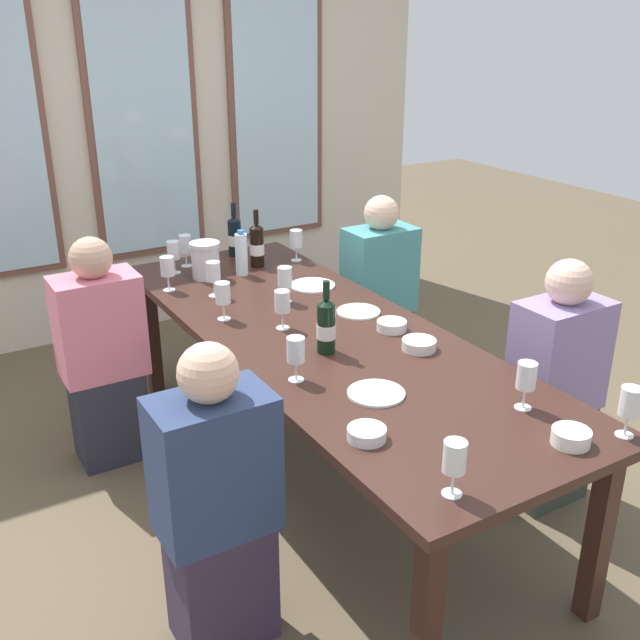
% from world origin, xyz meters
% --- Properties ---
extents(ground_plane, '(12.00, 12.00, 0.00)m').
position_xyz_m(ground_plane, '(0.00, 0.00, 0.00)').
color(ground_plane, brown).
extents(back_wall_with_windows, '(4.14, 0.10, 2.90)m').
position_xyz_m(back_wall_with_windows, '(0.00, 2.24, 1.45)').
color(back_wall_with_windows, beige).
rests_on(back_wall_with_windows, ground).
extents(dining_table, '(0.94, 2.63, 0.74)m').
position_xyz_m(dining_table, '(0.00, 0.00, 0.67)').
color(dining_table, '#392019').
rests_on(dining_table, ground).
extents(white_plate_0, '(0.21, 0.21, 0.01)m').
position_xyz_m(white_plate_0, '(-0.12, -0.58, 0.74)').
color(white_plate_0, white).
rests_on(white_plate_0, dining_table).
extents(white_plate_1, '(0.23, 0.23, 0.01)m').
position_xyz_m(white_plate_1, '(0.26, 0.53, 0.74)').
color(white_plate_1, white).
rests_on(white_plate_1, dining_table).
extents(white_plate_2, '(0.20, 0.20, 0.01)m').
position_xyz_m(white_plate_2, '(0.26, 0.11, 0.74)').
color(white_plate_2, white).
rests_on(white_plate_2, dining_table).
extents(metal_pitcher, '(0.16, 0.16, 0.19)m').
position_xyz_m(metal_pitcher, '(-0.15, 0.92, 0.84)').
color(metal_pitcher, silver).
rests_on(metal_pitcher, dining_table).
extents(wine_bottle_0, '(0.08, 0.08, 0.30)m').
position_xyz_m(wine_bottle_0, '(-0.09, -0.18, 0.86)').
color(wine_bottle_0, black).
rests_on(wine_bottle_0, dining_table).
extents(wine_bottle_1, '(0.08, 0.08, 0.30)m').
position_xyz_m(wine_bottle_1, '(0.14, 1.20, 0.85)').
color(wine_bottle_1, black).
rests_on(wine_bottle_1, dining_table).
extents(wine_bottle_2, '(0.08, 0.08, 0.31)m').
position_xyz_m(wine_bottle_2, '(0.17, 0.96, 0.86)').
color(wine_bottle_2, black).
rests_on(wine_bottle_2, dining_table).
extents(tasting_bowl_0, '(0.12, 0.12, 0.05)m').
position_xyz_m(tasting_bowl_0, '(0.22, -1.17, 0.77)').
color(tasting_bowl_0, white).
rests_on(tasting_bowl_0, dining_table).
extents(tasting_bowl_1, '(0.14, 0.14, 0.04)m').
position_xyz_m(tasting_bowl_1, '(0.25, -0.35, 0.76)').
color(tasting_bowl_1, white).
rests_on(tasting_bowl_1, dining_table).
extents(tasting_bowl_2, '(0.13, 0.13, 0.04)m').
position_xyz_m(tasting_bowl_2, '(-0.32, -0.81, 0.76)').
color(tasting_bowl_2, white).
rests_on(tasting_bowl_2, dining_table).
extents(tasting_bowl_3, '(0.13, 0.13, 0.04)m').
position_xyz_m(tasting_bowl_3, '(0.27, -0.13, 0.76)').
color(tasting_bowl_3, white).
rests_on(tasting_bowl_3, dining_table).
extents(water_bottle, '(0.06, 0.06, 0.24)m').
position_xyz_m(water_bottle, '(0.03, 0.87, 0.85)').
color(water_bottle, white).
rests_on(water_bottle, dining_table).
extents(wine_glass_0, '(0.07, 0.07, 0.17)m').
position_xyz_m(wine_glass_0, '(-0.30, 0.35, 0.86)').
color(wine_glass_0, white).
rests_on(wine_glass_0, dining_table).
extents(wine_glass_1, '(0.07, 0.07, 0.17)m').
position_xyz_m(wine_glass_1, '(0.39, 0.94, 0.86)').
color(wine_glass_1, white).
rests_on(wine_glass_1, dining_table).
extents(wine_glass_2, '(0.07, 0.07, 0.17)m').
position_xyz_m(wine_glass_2, '(0.41, -1.23, 0.86)').
color(wine_glass_2, white).
rests_on(wine_glass_2, dining_table).
extents(wine_glass_3, '(0.07, 0.07, 0.17)m').
position_xyz_m(wine_glass_3, '(-0.26, 1.08, 0.86)').
color(wine_glass_3, white).
rests_on(wine_glass_3, dining_table).
extents(wine_glass_4, '(0.07, 0.07, 0.17)m').
position_xyz_m(wine_glass_4, '(-0.28, -1.18, 0.86)').
color(wine_glass_4, white).
rests_on(wine_glass_4, dining_table).
extents(wine_glass_5, '(0.07, 0.07, 0.17)m').
position_xyz_m(wine_glass_5, '(0.26, -0.92, 0.86)').
color(wine_glass_5, white).
rests_on(wine_glass_5, dining_table).
extents(wine_glass_6, '(0.07, 0.07, 0.17)m').
position_xyz_m(wine_glass_6, '(-0.38, 0.84, 0.86)').
color(wine_glass_6, white).
rests_on(wine_glass_6, dining_table).
extents(wine_glass_7, '(0.07, 0.07, 0.17)m').
position_xyz_m(wine_glass_7, '(-0.32, -0.33, 0.86)').
color(wine_glass_7, white).
rests_on(wine_glass_7, dining_table).
extents(wine_glass_8, '(0.07, 0.07, 0.17)m').
position_xyz_m(wine_glass_8, '(-0.17, 1.16, 0.86)').
color(wine_glass_8, white).
rests_on(wine_glass_8, dining_table).
extents(wine_glass_9, '(0.07, 0.07, 0.17)m').
position_xyz_m(wine_glass_9, '(-0.22, 0.65, 0.86)').
color(wine_glass_9, white).
rests_on(wine_glass_9, dining_table).
extents(wine_glass_10, '(0.07, 0.07, 0.17)m').
position_xyz_m(wine_glass_10, '(0.04, 0.40, 0.86)').
color(wine_glass_10, white).
rests_on(wine_glass_10, dining_table).
extents(wine_glass_11, '(0.07, 0.07, 0.17)m').
position_xyz_m(wine_glass_11, '(-0.13, 0.13, 0.86)').
color(wine_glass_11, white).
rests_on(wine_glass_11, dining_table).
extents(seated_person_0, '(0.38, 0.24, 1.11)m').
position_xyz_m(seated_person_0, '(-0.78, 0.69, 0.53)').
color(seated_person_0, '#292934').
rests_on(seated_person_0, ground).
extents(seated_person_1, '(0.38, 0.24, 1.11)m').
position_xyz_m(seated_person_1, '(0.78, 0.68, 0.53)').
color(seated_person_1, '#2D3530').
rests_on(seated_person_1, ground).
extents(seated_person_2, '(0.38, 0.24, 1.11)m').
position_xyz_m(seated_person_2, '(-0.78, -0.63, 0.53)').
color(seated_person_2, '#372A42').
rests_on(seated_person_2, ground).
extents(seated_person_3, '(0.38, 0.24, 1.11)m').
position_xyz_m(seated_person_3, '(0.78, -0.62, 0.53)').
color(seated_person_3, '#323A31').
rests_on(seated_person_3, ground).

